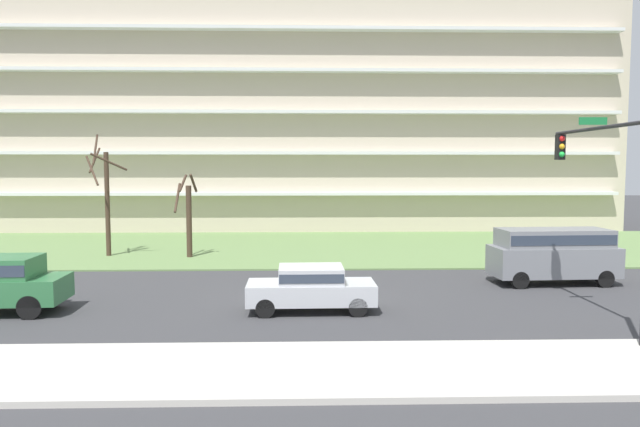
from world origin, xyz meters
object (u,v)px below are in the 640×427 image
at_px(tree_far_left, 105,195).
at_px(van_gray_center_right, 553,251).
at_px(sedan_silver_near_left, 311,287).
at_px(tree_left, 188,217).
at_px(traffic_signal_mast, 611,182).

height_order(tree_far_left, van_gray_center_right, tree_far_left).
distance_m(tree_far_left, sedan_silver_near_left, 16.93).
bearing_deg(tree_far_left, tree_left, -6.42).
bearing_deg(van_gray_center_right, tree_far_left, -23.11).
bearing_deg(sedan_silver_near_left, tree_left, 117.75).
bearing_deg(tree_far_left, sedan_silver_near_left, -48.16).
xyz_separation_m(tree_far_left, sedan_silver_near_left, (11.17, -12.47, -2.56)).
xyz_separation_m(van_gray_center_right, traffic_signal_mast, (-1.43, -7.13, 3.14)).
bearing_deg(tree_left, tree_far_left, 173.58).
distance_m(sedan_silver_near_left, van_gray_center_right, 11.34).
bearing_deg(sedan_silver_near_left, van_gray_center_right, 22.42).
bearing_deg(van_gray_center_right, tree_left, -26.55).
bearing_deg(traffic_signal_mast, tree_left, 136.78).
relative_size(tree_far_left, sedan_silver_near_left, 1.53).
bearing_deg(sedan_silver_near_left, tree_far_left, 130.84).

